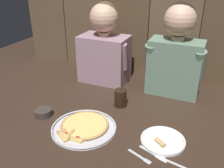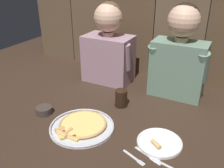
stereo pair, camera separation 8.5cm
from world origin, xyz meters
The scene contains 11 objects.
ground_plane centered at (0.00, 0.00, 0.00)m, with size 3.20×3.20×0.00m, color #332319.
pizza_tray centered at (-0.10, -0.13, 0.01)m, with size 0.35×0.35×0.03m.
dinner_plate centered at (0.32, -0.07, 0.01)m, with size 0.22×0.22×0.03m.
drinking_glass centered at (-0.01, 0.18, 0.05)m, with size 0.09×0.09×0.11m.
dipping_bowl centered at (-0.37, -0.11, 0.02)m, with size 0.10×0.10×0.04m.
table_fork centered at (0.25, -0.22, 0.00)m, with size 0.13×0.06×0.01m.
table_knife centered at (0.30, -0.17, 0.00)m, with size 0.15×0.07×0.01m.
table_spoon centered at (0.37, -0.19, 0.00)m, with size 0.14×0.05×0.01m.
diner_left centered at (-0.26, 0.49, 0.27)m, with size 0.38×0.22×0.58m.
diner_right centered at (0.26, 0.49, 0.30)m, with size 0.38×0.21×0.60m.
wooden_backdrop_wall centered at (0.00, 0.73, 0.57)m, with size 2.19×0.03×1.13m.
Camera 2 is at (0.55, -1.03, 0.80)m, focal length 39.61 mm.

